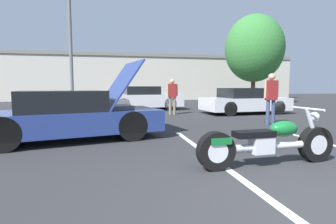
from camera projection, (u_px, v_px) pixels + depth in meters
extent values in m
cube|color=white|center=(215.00, 160.00, 4.59)|extent=(0.12, 5.46, 0.01)
cube|color=beige|center=(136.00, 78.00, 26.47)|extent=(32.00, 4.00, 4.40)
cube|color=slate|center=(136.00, 57.00, 26.27)|extent=(32.00, 4.20, 0.30)
cylinder|color=slate|center=(70.00, 35.00, 14.18)|extent=(0.18, 0.18, 8.18)
cylinder|color=brown|center=(253.00, 89.00, 20.14)|extent=(0.32, 0.32, 2.28)
ellipsoid|color=#387F38|center=(254.00, 49.00, 19.85)|extent=(4.39, 4.39, 5.04)
cylinder|color=black|center=(315.00, 144.00, 4.49)|extent=(0.61, 0.20, 0.60)
cylinder|color=black|center=(216.00, 151.00, 4.00)|extent=(0.61, 0.20, 0.60)
cylinder|color=silver|center=(315.00, 144.00, 4.49)|extent=(0.34, 0.19, 0.33)
cylinder|color=silver|center=(216.00, 151.00, 4.00)|extent=(0.34, 0.19, 0.33)
cylinder|color=silver|center=(268.00, 146.00, 4.25)|extent=(1.59, 0.22, 0.12)
cube|color=silver|center=(261.00, 144.00, 4.21)|extent=(0.37, 0.26, 0.28)
ellipsoid|color=#146B2D|center=(284.00, 129.00, 4.29)|extent=(0.52, 0.31, 0.26)
cube|color=black|center=(254.00, 134.00, 4.15)|extent=(0.67, 0.30, 0.10)
cube|color=#146B2D|center=(219.00, 140.00, 4.00)|extent=(0.34, 0.24, 0.10)
cylinder|color=silver|center=(312.00, 126.00, 4.44)|extent=(0.31, 0.09, 0.62)
cylinder|color=silver|center=(307.00, 109.00, 4.38)|extent=(0.08, 0.70, 0.04)
sphere|color=silver|center=(315.00, 117.00, 4.43)|extent=(0.16, 0.16, 0.16)
cylinder|color=silver|center=(242.00, 150.00, 4.25)|extent=(1.21, 0.17, 0.09)
cube|color=navy|center=(70.00, 121.00, 6.30)|extent=(4.51, 2.64, 0.51)
cube|color=black|center=(62.00, 101.00, 6.18)|extent=(2.21, 1.93, 0.48)
cylinder|color=black|center=(132.00, 126.00, 6.19)|extent=(0.74, 0.38, 0.71)
cylinder|color=black|center=(117.00, 119.00, 7.53)|extent=(0.74, 0.38, 0.71)
cylinder|color=black|center=(2.00, 134.00, 5.09)|extent=(0.74, 0.38, 0.71)
cylinder|color=black|center=(11.00, 125.00, 6.42)|extent=(0.74, 0.38, 0.71)
cube|color=navy|center=(119.00, 85.00, 6.72)|extent=(1.22, 1.73, 1.24)
cube|color=#4C4C51|center=(118.00, 110.00, 6.77)|extent=(0.80, 1.05, 0.28)
cube|color=silver|center=(144.00, 100.00, 14.55)|extent=(4.18, 2.19, 0.67)
cube|color=black|center=(141.00, 90.00, 14.45)|extent=(1.95, 1.82, 0.44)
cylinder|color=black|center=(170.00, 104.00, 14.14)|extent=(0.72, 0.28, 0.70)
cylinder|color=black|center=(162.00, 102.00, 15.69)|extent=(0.72, 0.28, 0.70)
cylinder|color=black|center=(124.00, 105.00, 13.43)|extent=(0.72, 0.28, 0.70)
cylinder|color=black|center=(120.00, 103.00, 14.99)|extent=(0.72, 0.28, 0.70)
cube|color=silver|center=(244.00, 104.00, 12.54)|extent=(4.12, 2.16, 0.58)
cube|color=black|center=(242.00, 93.00, 12.45)|extent=(1.91, 1.82, 0.46)
cylinder|color=black|center=(278.00, 108.00, 12.09)|extent=(0.65, 0.26, 0.64)
cylinder|color=black|center=(257.00, 105.00, 13.68)|extent=(0.65, 0.26, 0.64)
cylinder|color=black|center=(230.00, 109.00, 11.43)|extent=(0.65, 0.26, 0.64)
cylinder|color=black|center=(213.00, 106.00, 13.02)|extent=(0.65, 0.26, 0.64)
cylinder|color=gray|center=(170.00, 106.00, 12.03)|extent=(0.12, 0.12, 0.79)
cylinder|color=gray|center=(174.00, 106.00, 12.07)|extent=(0.12, 0.12, 0.79)
cube|color=maroon|center=(172.00, 91.00, 11.98)|extent=(0.36, 0.20, 0.63)
cylinder|color=tan|center=(168.00, 90.00, 11.93)|extent=(0.08, 0.08, 0.56)
cylinder|color=tan|center=(177.00, 90.00, 12.02)|extent=(0.08, 0.08, 0.56)
sphere|color=tan|center=(172.00, 81.00, 11.94)|extent=(0.21, 0.21, 0.21)
cylinder|color=#38476B|center=(268.00, 112.00, 8.81)|extent=(0.12, 0.12, 0.83)
cylinder|color=#38476B|center=(273.00, 112.00, 8.85)|extent=(0.12, 0.12, 0.83)
cube|color=maroon|center=(271.00, 90.00, 8.75)|extent=(0.36, 0.20, 0.66)
cylinder|color=tan|center=(265.00, 89.00, 8.71)|extent=(0.08, 0.08, 0.59)
cylinder|color=tan|center=(277.00, 89.00, 8.79)|extent=(0.08, 0.08, 0.59)
sphere|color=tan|center=(272.00, 77.00, 8.71)|extent=(0.23, 0.23, 0.23)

